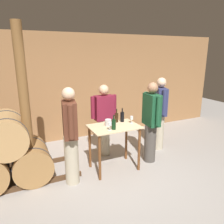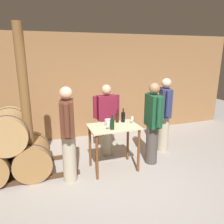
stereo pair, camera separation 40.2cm
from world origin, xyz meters
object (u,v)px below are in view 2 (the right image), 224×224
object	(u,v)px
wine_glass_near_center	(132,119)
person_host	(106,119)
wine_bottle_center	(123,117)
ice_bucket	(108,122)
wine_glass_near_left	(108,124)
person_visitor_bearded	(68,133)
wooden_post	(26,106)
person_visitor_with_scarf	(153,122)
wine_bottle_far_left	(112,124)
wine_bottle_left	(117,117)
person_visitor_near_door	(164,114)

from	to	relation	value
wine_glass_near_center	person_host	bearing A→B (deg)	116.05
wine_bottle_center	ice_bucket	size ratio (longest dim) A/B	2.28
wine_glass_near_left	person_visitor_bearded	distance (m)	0.71
wooden_post	wine_bottle_center	size ratio (longest dim) A/B	9.74
ice_bucket	person_visitor_bearded	size ratio (longest dim) A/B	0.07
person_host	person_visitor_with_scarf	size ratio (longest dim) A/B	0.95
wine_glass_near_left	wine_glass_near_center	xyz separation A→B (m)	(0.56, 0.19, -0.01)
wine_bottle_far_left	person_host	distance (m)	0.84
wooden_post	person_host	size ratio (longest dim) A/B	1.71
wine_glass_near_left	person_visitor_bearded	bearing A→B (deg)	175.25
wooden_post	wine_glass_near_left	xyz separation A→B (m)	(1.34, -0.41, -0.35)
wine_bottle_center	wine_bottle_left	bearing A→B (deg)	170.57
wine_bottle_center	wine_glass_near_center	world-z (taller)	wine_bottle_center
wooden_post	wine_bottle_left	xyz separation A→B (m)	(1.66, -0.04, -0.36)
wine_glass_near_center	person_visitor_bearded	size ratio (longest dim) A/B	0.09
person_visitor_bearded	wine_bottle_center	bearing A→B (deg)	14.66
person_visitor_bearded	person_host	bearing A→B (deg)	39.33
person_visitor_near_door	wine_glass_near_left	bearing A→B (deg)	-159.27
wooden_post	person_host	distance (m)	1.72
person_visitor_near_door	wine_bottle_left	bearing A→B (deg)	-170.36
wine_bottle_left	person_visitor_with_scarf	xyz separation A→B (m)	(0.68, -0.23, -0.11)
wine_bottle_left	ice_bucket	size ratio (longest dim) A/B	2.21
wine_bottle_center	person_host	size ratio (longest dim) A/B	0.18
wine_glass_near_center	person_visitor_near_door	distance (m)	1.06
person_visitor_with_scarf	wine_bottle_left	bearing A→B (deg)	161.41
wine_glass_near_center	person_visitor_near_door	xyz separation A→B (m)	(0.98, 0.40, -0.09)
person_visitor_near_door	wine_bottle_far_left	bearing A→B (deg)	-158.77
wine_bottle_center	person_visitor_with_scarf	world-z (taller)	person_visitor_with_scarf
wine_bottle_left	wine_bottle_center	distance (m)	0.12
wine_bottle_left	person_visitor_bearded	distance (m)	1.07
wine_glass_near_left	wooden_post	bearing A→B (deg)	162.95
ice_bucket	person_visitor_with_scarf	xyz separation A→B (m)	(0.91, -0.11, -0.07)
person_visitor_bearded	wine_bottle_far_left	bearing A→B (deg)	-2.86
wine_bottle_far_left	person_host	xyz separation A→B (m)	(0.16, 0.81, -0.16)
wine_glass_near_center	ice_bucket	size ratio (longest dim) A/B	1.20
wine_bottle_center	person_visitor_near_door	bearing A→B (deg)	11.68
wooden_post	wine_glass_near_center	xyz separation A→B (m)	(1.90, -0.22, -0.36)
person_host	person_visitor_with_scarf	world-z (taller)	person_visitor_with_scarf
wine_glass_near_center	wine_bottle_far_left	bearing A→B (deg)	-160.28
ice_bucket	person_visitor_near_door	size ratio (longest dim) A/B	0.07
wine_bottle_far_left	wine_bottle_left	bearing A→B (deg)	57.24
wine_glass_near_left	wine_glass_near_center	size ratio (longest dim) A/B	1.05
wooden_post	ice_bucket	xyz separation A→B (m)	(1.42, -0.16, -0.40)
wine_bottle_far_left	wine_glass_near_left	distance (m)	0.09
wine_bottle_left	wine_bottle_far_left	bearing A→B (deg)	-122.76
wine_bottle_far_left	wine_bottle_center	bearing A→B (deg)	43.85
ice_bucket	wooden_post	bearing A→B (deg)	173.66
wine_bottle_left	wine_glass_near_left	size ratio (longest dim) A/B	1.77
wine_bottle_left	person_host	distance (m)	0.49
wine_glass_near_left	wine_bottle_left	bearing A→B (deg)	49.82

